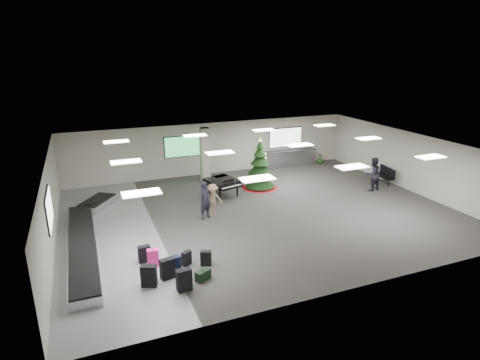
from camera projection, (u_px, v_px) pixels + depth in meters
name	position (u px, v px, depth m)	size (l,w,h in m)	color
ground	(260.00, 212.00, 19.23)	(18.00, 18.00, 0.00)	#343230
room_envelope	(248.00, 163.00, 18.96)	(18.02, 14.02, 3.21)	#BCB8AC
baggage_carousel	(86.00, 236.00, 16.31)	(2.28, 9.71, 0.43)	silver
service_counter	(287.00, 158.00, 26.70)	(4.05, 0.65, 1.08)	silver
suitcase_0	(184.00, 280.00, 12.90)	(0.50, 0.31, 0.77)	black
suitcase_1	(167.00, 269.00, 13.57)	(0.52, 0.35, 0.76)	black
pink_suitcase	(153.00, 258.00, 14.39)	(0.44, 0.29, 0.66)	#FF2187
suitcase_3	(187.00, 258.00, 14.46)	(0.41, 0.37, 0.55)	black
navy_suitcase	(174.00, 265.00, 13.86)	(0.46, 0.31, 0.68)	black
suitcase_5	(149.00, 276.00, 13.13)	(0.57, 0.44, 0.78)	black
green_duffel	(203.00, 275.00, 13.54)	(0.59, 0.47, 0.37)	black
suitcase_7	(206.00, 258.00, 14.42)	(0.44, 0.34, 0.59)	black
suitcase_8	(144.00, 254.00, 14.64)	(0.45, 0.28, 0.66)	black
christmas_tree	(260.00, 171.00, 22.42)	(2.01, 2.01, 2.87)	maroon
grand_piano	(222.00, 182.00, 21.25)	(1.79, 2.09, 1.03)	black
bench	(385.00, 174.00, 23.32)	(0.77, 1.59, 0.96)	black
traveler_a	(205.00, 200.00, 18.29)	(0.65, 0.43, 1.79)	black
traveler_b	(213.00, 200.00, 18.71)	(0.99, 0.57, 1.54)	#957C5C
traveler_bench	(373.00, 174.00, 21.97)	(0.91, 0.71, 1.87)	black
potted_plant_left	(257.00, 166.00, 25.26)	(0.49, 0.39, 0.89)	#164114
potted_plant_right	(320.00, 159.00, 27.35)	(0.40, 0.40, 0.71)	#164114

